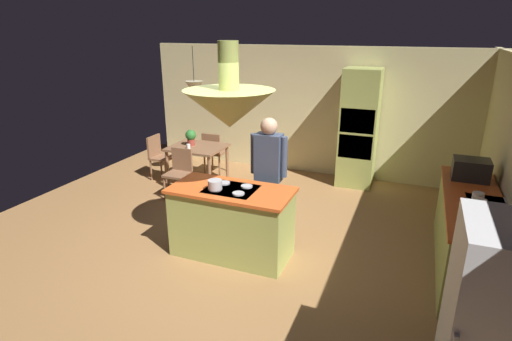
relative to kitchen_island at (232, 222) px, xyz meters
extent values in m
plane|color=#9E7042|center=(0.00, 0.20, -0.47)|extent=(8.16, 8.16, 0.00)
cube|color=beige|center=(0.00, 3.65, 0.80)|extent=(6.80, 0.10, 2.55)
cube|color=#A8B259|center=(0.00, 0.00, -0.02)|extent=(1.52, 0.71, 0.90)
cube|color=#E05B23|center=(0.00, 0.00, 0.44)|extent=(1.58, 0.77, 0.04)
cube|color=black|center=(0.00, 0.00, 0.46)|extent=(0.64, 0.52, 0.01)
cylinder|color=#B2B2B7|center=(-0.16, -0.13, 0.47)|extent=(0.15, 0.15, 0.02)
cylinder|color=#B2B2B7|center=(0.16, -0.13, 0.47)|extent=(0.15, 0.15, 0.02)
cylinder|color=#B2B2B7|center=(-0.16, 0.13, 0.47)|extent=(0.15, 0.15, 0.02)
cylinder|color=#B2B2B7|center=(0.16, 0.13, 0.47)|extent=(0.15, 0.15, 0.02)
cube|color=#A8B259|center=(2.84, 0.80, -0.02)|extent=(0.62, 2.40, 0.90)
cube|color=#E05B23|center=(2.84, 0.80, 0.44)|extent=(0.66, 2.44, 0.04)
cube|color=#B2B2B7|center=(3.00, 0.80, 0.38)|extent=(0.48, 0.36, 0.16)
cube|color=#A8B259|center=(1.10, 3.25, 0.63)|extent=(0.66, 0.62, 2.20)
cube|color=black|center=(1.10, 2.96, 0.83)|extent=(0.60, 0.04, 0.44)
cube|color=black|center=(1.10, 2.96, 0.35)|extent=(0.60, 0.04, 0.44)
cube|color=brown|center=(-1.70, 2.10, 0.27)|extent=(1.00, 0.85, 0.04)
cylinder|color=brown|center=(-2.14, 1.73, -0.11)|extent=(0.06, 0.06, 0.72)
cylinder|color=brown|center=(-1.26, 1.73, -0.11)|extent=(0.06, 0.06, 0.72)
cylinder|color=brown|center=(-2.14, 2.47, -0.11)|extent=(0.06, 0.06, 0.72)
cylinder|color=brown|center=(-1.26, 2.47, -0.11)|extent=(0.06, 0.06, 0.72)
cylinder|color=tan|center=(0.18, 0.65, -0.04)|extent=(0.14, 0.14, 0.86)
cylinder|color=tan|center=(0.36, 0.65, -0.04)|extent=(0.14, 0.14, 0.86)
cube|color=#3F4C66|center=(0.27, 0.65, 0.72)|extent=(0.36, 0.22, 0.66)
cylinder|color=#3F4C66|center=(0.05, 0.65, 0.75)|extent=(0.09, 0.09, 0.56)
cylinder|color=#3F4C66|center=(0.49, 0.65, 0.75)|extent=(0.09, 0.09, 0.56)
sphere|color=tan|center=(0.27, 0.65, 1.16)|extent=(0.23, 0.23, 0.23)
cone|color=#A8B259|center=(0.00, 0.00, 1.49)|extent=(1.10, 1.10, 0.45)
cylinder|color=#A8B259|center=(0.00, 0.00, 1.99)|extent=(0.24, 0.24, 0.55)
cone|color=beige|center=(-1.70, 2.10, 1.39)|extent=(0.32, 0.32, 0.22)
cylinder|color=black|center=(-1.70, 2.10, 1.80)|extent=(0.01, 0.01, 0.60)
cube|color=brown|center=(-1.70, 1.37, -0.03)|extent=(0.40, 0.40, 0.04)
cube|color=brown|center=(-1.70, 1.55, 0.19)|extent=(0.40, 0.04, 0.42)
cylinder|color=brown|center=(-1.87, 1.20, -0.26)|extent=(0.04, 0.04, 0.43)
cylinder|color=brown|center=(-1.53, 1.20, -0.26)|extent=(0.04, 0.04, 0.43)
cylinder|color=brown|center=(-1.87, 1.54, -0.26)|extent=(0.04, 0.04, 0.43)
cylinder|color=brown|center=(-1.53, 1.54, -0.26)|extent=(0.04, 0.04, 0.43)
cube|color=brown|center=(-1.70, 2.83, -0.03)|extent=(0.40, 0.40, 0.04)
cube|color=brown|center=(-1.70, 2.65, 0.19)|extent=(0.40, 0.04, 0.42)
cylinder|color=brown|center=(-1.53, 3.00, -0.26)|extent=(0.04, 0.04, 0.43)
cylinder|color=brown|center=(-1.87, 3.00, -0.26)|extent=(0.04, 0.04, 0.43)
cylinder|color=brown|center=(-1.53, 2.66, -0.26)|extent=(0.04, 0.04, 0.43)
cylinder|color=brown|center=(-1.87, 2.66, -0.26)|extent=(0.04, 0.04, 0.43)
cube|color=brown|center=(-2.50, 2.10, -0.03)|extent=(0.40, 0.40, 0.04)
cube|color=brown|center=(-2.68, 2.10, 0.19)|extent=(0.04, 0.40, 0.42)
cylinder|color=brown|center=(-2.33, 1.93, -0.26)|extent=(0.04, 0.04, 0.43)
cylinder|color=brown|center=(-2.33, 2.27, -0.26)|extent=(0.04, 0.04, 0.43)
cylinder|color=brown|center=(-2.67, 1.93, -0.26)|extent=(0.04, 0.04, 0.43)
cylinder|color=brown|center=(-2.67, 2.27, -0.26)|extent=(0.04, 0.04, 0.43)
cylinder|color=#99382D|center=(-1.84, 2.12, 0.35)|extent=(0.14, 0.14, 0.12)
sphere|color=#2D722D|center=(-1.84, 2.12, 0.49)|extent=(0.20, 0.20, 0.20)
cylinder|color=white|center=(-1.76, 1.89, 0.33)|extent=(0.07, 0.07, 0.09)
cylinder|color=silver|center=(2.84, 0.20, 0.55)|extent=(0.14, 0.14, 0.17)
cylinder|color=silver|center=(2.84, 0.38, 0.54)|extent=(0.14, 0.14, 0.16)
cylinder|color=silver|center=(2.84, 0.56, 0.55)|extent=(0.13, 0.13, 0.17)
cube|color=#232326|center=(2.84, 1.52, 0.60)|extent=(0.46, 0.36, 0.28)
cylinder|color=#B2B2B7|center=(-0.16, -0.13, 0.54)|extent=(0.18, 0.18, 0.12)
camera|label=1|loc=(2.09, -4.35, 2.40)|focal=28.61mm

